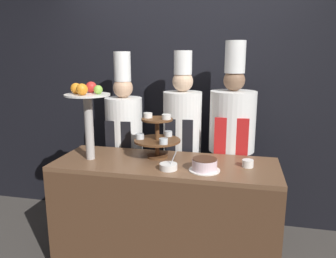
{
  "coord_description": "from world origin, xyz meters",
  "views": [
    {
      "loc": [
        0.57,
        -2.1,
        1.75
      ],
      "look_at": [
        0.0,
        0.42,
        1.16
      ],
      "focal_mm": 35.0,
      "sensor_mm": 36.0,
      "label": 1
    }
  ],
  "objects_px": {
    "serving_bowl_near": "(168,166)",
    "cake_round": "(205,165)",
    "tiered_stand": "(157,135)",
    "chef_left": "(124,138)",
    "cup_white": "(248,163)",
    "fruit_pedestal": "(87,105)",
    "chef_center_left": "(182,138)",
    "chef_center_right": "(232,139)"
  },
  "relations": [
    {
      "from": "serving_bowl_near",
      "to": "cake_round",
      "type": "bearing_deg",
      "value": 7.37
    },
    {
      "from": "tiered_stand",
      "to": "cake_round",
      "type": "height_order",
      "value": "tiered_stand"
    },
    {
      "from": "chef_left",
      "to": "cup_white",
      "type": "bearing_deg",
      "value": -23.26
    },
    {
      "from": "tiered_stand",
      "to": "chef_left",
      "type": "distance_m",
      "value": 0.63
    },
    {
      "from": "fruit_pedestal",
      "to": "chef_center_left",
      "type": "relative_size",
      "value": 0.35
    },
    {
      "from": "fruit_pedestal",
      "to": "chef_left",
      "type": "xyz_separation_m",
      "value": [
        0.09,
        0.58,
        -0.41
      ]
    },
    {
      "from": "fruit_pedestal",
      "to": "cup_white",
      "type": "xyz_separation_m",
      "value": [
        1.27,
        0.07,
        -0.42
      ]
    },
    {
      "from": "serving_bowl_near",
      "to": "chef_center_right",
      "type": "height_order",
      "value": "chef_center_right"
    },
    {
      "from": "fruit_pedestal",
      "to": "cake_round",
      "type": "distance_m",
      "value": 1.04
    },
    {
      "from": "cake_round",
      "to": "chef_center_left",
      "type": "bearing_deg",
      "value": 113.42
    },
    {
      "from": "tiered_stand",
      "to": "chef_center_right",
      "type": "distance_m",
      "value": 0.74
    },
    {
      "from": "cake_round",
      "to": "chef_center_right",
      "type": "height_order",
      "value": "chef_center_right"
    },
    {
      "from": "cup_white",
      "to": "chef_center_left",
      "type": "relative_size",
      "value": 0.05
    },
    {
      "from": "chef_center_right",
      "to": "chef_left",
      "type": "bearing_deg",
      "value": 180.0
    },
    {
      "from": "tiered_stand",
      "to": "fruit_pedestal",
      "type": "xyz_separation_m",
      "value": [
        -0.53,
        -0.16,
        0.26
      ]
    },
    {
      "from": "tiered_stand",
      "to": "cake_round",
      "type": "bearing_deg",
      "value": -29.55
    },
    {
      "from": "chef_center_left",
      "to": "chef_center_right",
      "type": "relative_size",
      "value": 0.96
    },
    {
      "from": "cake_round",
      "to": "chef_center_left",
      "type": "height_order",
      "value": "chef_center_left"
    },
    {
      "from": "fruit_pedestal",
      "to": "cake_round",
      "type": "bearing_deg",
      "value": -4.86
    },
    {
      "from": "tiered_stand",
      "to": "cake_round",
      "type": "relative_size",
      "value": 1.67
    },
    {
      "from": "fruit_pedestal",
      "to": "serving_bowl_near",
      "type": "distance_m",
      "value": 0.82
    },
    {
      "from": "fruit_pedestal",
      "to": "chef_left",
      "type": "bearing_deg",
      "value": 81.57
    },
    {
      "from": "cake_round",
      "to": "tiered_stand",
      "type": "bearing_deg",
      "value": 150.45
    },
    {
      "from": "chef_left",
      "to": "chef_center_left",
      "type": "bearing_deg",
      "value": -0.01
    },
    {
      "from": "cake_round",
      "to": "serving_bowl_near",
      "type": "height_order",
      "value": "serving_bowl_near"
    },
    {
      "from": "tiered_stand",
      "to": "chef_center_right",
      "type": "relative_size",
      "value": 0.21
    },
    {
      "from": "tiered_stand",
      "to": "cake_round",
      "type": "distance_m",
      "value": 0.51
    },
    {
      "from": "chef_left",
      "to": "serving_bowl_near",
      "type": "bearing_deg",
      "value": -49.21
    },
    {
      "from": "cake_round",
      "to": "cup_white",
      "type": "bearing_deg",
      "value": 26.44
    },
    {
      "from": "cup_white",
      "to": "tiered_stand",
      "type": "bearing_deg",
      "value": 173.54
    },
    {
      "from": "cake_round",
      "to": "chef_center_left",
      "type": "relative_size",
      "value": 0.13
    },
    {
      "from": "fruit_pedestal",
      "to": "chef_center_left",
      "type": "height_order",
      "value": "chef_center_left"
    },
    {
      "from": "chef_left",
      "to": "tiered_stand",
      "type": "bearing_deg",
      "value": -43.6
    },
    {
      "from": "cake_round",
      "to": "chef_left",
      "type": "bearing_deg",
      "value": 142.59
    },
    {
      "from": "tiered_stand",
      "to": "serving_bowl_near",
      "type": "height_order",
      "value": "tiered_stand"
    },
    {
      "from": "tiered_stand",
      "to": "chef_center_left",
      "type": "bearing_deg",
      "value": 72.41
    },
    {
      "from": "serving_bowl_near",
      "to": "tiered_stand",
      "type": "bearing_deg",
      "value": 119.78
    },
    {
      "from": "cake_round",
      "to": "serving_bowl_near",
      "type": "bearing_deg",
      "value": -172.63
    },
    {
      "from": "cup_white",
      "to": "chef_center_left",
      "type": "height_order",
      "value": "chef_center_left"
    },
    {
      "from": "chef_center_left",
      "to": "chef_center_right",
      "type": "bearing_deg",
      "value": 0.01
    },
    {
      "from": "chef_left",
      "to": "chef_center_right",
      "type": "bearing_deg",
      "value": -0.0
    },
    {
      "from": "serving_bowl_near",
      "to": "chef_center_left",
      "type": "bearing_deg",
      "value": 91.81
    }
  ]
}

